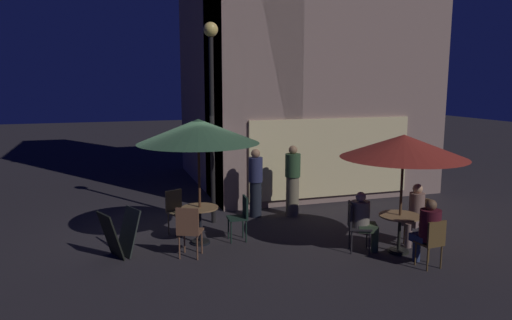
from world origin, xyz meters
The scene contains 19 objects.
ground_plane centered at (0.00, 0.00, 0.00)m, with size 60.00×60.00×0.00m, color #272327.
cafe_building centered at (3.68, 3.31, 4.98)m, with size 6.59×6.51×9.97m.
street_lamp_near_corner centered at (1.03, 0.37, 3.14)m, with size 0.32×0.32×4.56m.
menu_sandwich_board centered at (-1.13, -1.24, 0.45)m, with size 0.81×0.76×0.88m.
cafe_table_0 centered at (0.45, -0.97, 0.56)m, with size 0.75×0.75×0.77m.
cafe_table_1 centered at (4.00, -2.65, 0.56)m, with size 0.80×0.80×0.74m.
patio_umbrella_0 centered at (0.45, -0.97, 2.30)m, with size 2.42×2.42×2.55m.
patio_umbrella_1 centered at (4.00, -2.65, 2.07)m, with size 2.37×2.37×2.29m.
cafe_chair_0 centered at (0.08, -0.20, 0.58)m, with size 0.53×0.53×0.96m.
cafe_chair_1 centered at (0.09, -1.72, 0.59)m, with size 0.57×0.57×0.99m.
cafe_chair_2 centered at (1.30, -1.04, 0.57)m, with size 0.42×0.42×0.93m.
cafe_chair_3 centered at (4.08, -3.53, 0.53)m, with size 0.41×0.41×0.89m.
cafe_chair_4 centered at (4.69, -2.29, 0.57)m, with size 0.53×0.53×0.93m.
cafe_chair_5 centered at (3.22, -2.33, 0.58)m, with size 0.55×0.55×0.97m.
patron_seated_0 centered at (4.07, -3.39, 0.70)m, with size 0.40×0.55×1.24m.
patron_seated_1 centered at (4.56, -2.35, 0.70)m, with size 0.51×0.44×1.25m.
patron_seated_2 centered at (3.35, -2.39, 0.68)m, with size 0.55×0.47×1.19m.
patron_standing_3 centered at (2.12, 0.53, 0.84)m, with size 0.34×0.34×1.67m.
patron_standing_4 centered at (3.02, 0.39, 0.87)m, with size 0.37×0.37×1.74m.
Camera 1 is at (-1.33, -10.23, 3.29)m, focal length 33.54 mm.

